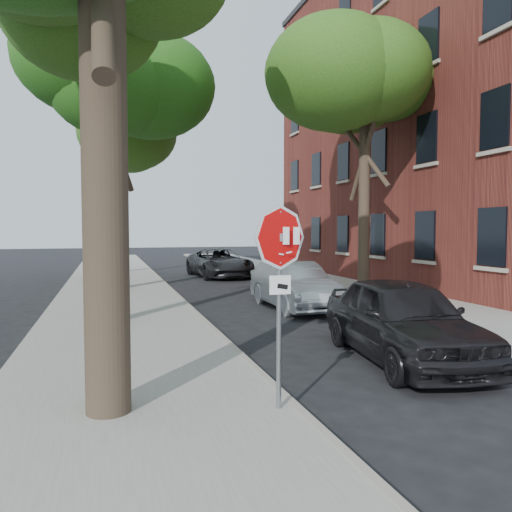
{
  "coord_description": "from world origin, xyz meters",
  "views": [
    {
      "loc": [
        -2.78,
        -5.95,
        2.43
      ],
      "look_at": [
        -0.81,
        0.67,
        2.05
      ],
      "focal_mm": 35.0,
      "sensor_mm": 36.0,
      "label": 1
    }
  ],
  "objects_px": {
    "apartment_building": "(475,118)",
    "tree_right": "(363,93)",
    "tree_far": "(107,136)",
    "tree_mid_a": "(110,18)",
    "car_a": "(402,319)",
    "stop_sign": "(280,267)",
    "car_b": "(294,286)",
    "tree_mid_b": "(115,83)",
    "car_d": "(219,263)"
  },
  "relations": [
    {
      "from": "apartment_building",
      "to": "tree_right",
      "type": "bearing_deg",
      "value": -154.13
    },
    {
      "from": "apartment_building",
      "to": "tree_far",
      "type": "distance_m",
      "value": 18.18
    },
    {
      "from": "tree_mid_a",
      "to": "car_a",
      "type": "xyz_separation_m",
      "value": [
        5.03,
        -5.12,
        -6.84
      ]
    },
    {
      "from": "apartment_building",
      "to": "stop_sign",
      "type": "distance_m",
      "value": 21.1
    },
    {
      "from": "apartment_building",
      "to": "car_b",
      "type": "distance_m",
      "value": 14.6
    },
    {
      "from": "apartment_building",
      "to": "stop_sign",
      "type": "bearing_deg",
      "value": -136.35
    },
    {
      "from": "tree_mid_a",
      "to": "tree_mid_b",
      "type": "xyz_separation_m",
      "value": [
        0.2,
        7.01,
        0.39
      ]
    },
    {
      "from": "stop_sign",
      "to": "tree_right",
      "type": "xyz_separation_m",
      "value": [
        6.68,
        10.14,
        5.26
      ]
    },
    {
      "from": "tree_mid_b",
      "to": "car_d",
      "type": "relative_size",
      "value": 2.01
    },
    {
      "from": "apartment_building",
      "to": "car_d",
      "type": "height_order",
      "value": "apartment_building"
    },
    {
      "from": "tree_right",
      "to": "car_a",
      "type": "bearing_deg",
      "value": -113.76
    },
    {
      "from": "stop_sign",
      "to": "car_a",
      "type": "distance_m",
      "value": 3.89
    },
    {
      "from": "tree_right",
      "to": "car_a",
      "type": "distance_m",
      "value": 10.96
    },
    {
      "from": "tree_right",
      "to": "car_a",
      "type": "xyz_separation_m",
      "value": [
        -3.57,
        -8.12,
        -6.45
      ]
    },
    {
      "from": "tree_mid_a",
      "to": "stop_sign",
      "type": "bearing_deg",
      "value": -74.93
    },
    {
      "from": "tree_mid_a",
      "to": "car_b",
      "type": "distance_m",
      "value": 8.7
    },
    {
      "from": "apartment_building",
      "to": "car_d",
      "type": "bearing_deg",
      "value": 158.35
    },
    {
      "from": "tree_mid_a",
      "to": "car_b",
      "type": "xyz_separation_m",
      "value": [
        5.22,
        0.98,
        -6.89
      ]
    },
    {
      "from": "tree_far",
      "to": "tree_mid_a",
      "type": "bearing_deg",
      "value": -89.6
    },
    {
      "from": "tree_mid_b",
      "to": "tree_far",
      "type": "relative_size",
      "value": 1.11
    },
    {
      "from": "apartment_building",
      "to": "car_d",
      "type": "distance_m",
      "value": 14.09
    },
    {
      "from": "apartment_building",
      "to": "car_a",
      "type": "distance_m",
      "value": 18.06
    },
    {
      "from": "car_d",
      "to": "car_a",
      "type": "bearing_deg",
      "value": -95.2
    },
    {
      "from": "car_b",
      "to": "tree_mid_a",
      "type": "bearing_deg",
      "value": -169.65
    },
    {
      "from": "tree_far",
      "to": "car_a",
      "type": "distance_m",
      "value": 20.81
    },
    {
      "from": "stop_sign",
      "to": "tree_mid_b",
      "type": "xyz_separation_m",
      "value": [
        -1.72,
        14.15,
        6.05
      ]
    },
    {
      "from": "tree_right",
      "to": "car_d",
      "type": "bearing_deg",
      "value": 111.87
    },
    {
      "from": "car_a",
      "to": "car_b",
      "type": "relative_size",
      "value": 1.04
    },
    {
      "from": "tree_mid_b",
      "to": "stop_sign",
      "type": "bearing_deg",
      "value": -83.05
    },
    {
      "from": "tree_mid_b",
      "to": "car_a",
      "type": "relative_size",
      "value": 2.3
    },
    {
      "from": "tree_right",
      "to": "car_d",
      "type": "height_order",
      "value": "tree_right"
    },
    {
      "from": "stop_sign",
      "to": "tree_mid_a",
      "type": "xyz_separation_m",
      "value": [
        -1.92,
        7.14,
        5.66
      ]
    },
    {
      "from": "tree_mid_b",
      "to": "tree_right",
      "type": "bearing_deg",
      "value": -25.52
    },
    {
      "from": "tree_right",
      "to": "car_d",
      "type": "xyz_separation_m",
      "value": [
        -3.38,
        8.41,
        -6.5
      ]
    },
    {
      "from": "tree_mid_a",
      "to": "car_a",
      "type": "distance_m",
      "value": 9.91
    },
    {
      "from": "stop_sign",
      "to": "car_b",
      "type": "xyz_separation_m",
      "value": [
        3.3,
        8.12,
        -1.24
      ]
    },
    {
      "from": "car_b",
      "to": "car_d",
      "type": "relative_size",
      "value": 0.84
    },
    {
      "from": "stop_sign",
      "to": "car_b",
      "type": "height_order",
      "value": "stop_sign"
    },
    {
      "from": "car_a",
      "to": "car_d",
      "type": "relative_size",
      "value": 0.87
    },
    {
      "from": "car_a",
      "to": "tree_mid_a",
      "type": "bearing_deg",
      "value": 141.65
    },
    {
      "from": "tree_right",
      "to": "apartment_building",
      "type": "bearing_deg",
      "value": 25.87
    },
    {
      "from": "stop_sign",
      "to": "tree_mid_b",
      "type": "distance_m",
      "value": 15.48
    },
    {
      "from": "tree_right",
      "to": "car_a",
      "type": "height_order",
      "value": "tree_right"
    },
    {
      "from": "tree_mid_b",
      "to": "car_a",
      "type": "height_order",
      "value": "tree_mid_b"
    },
    {
      "from": "tree_far",
      "to": "car_a",
      "type": "bearing_deg",
      "value": -74.99
    },
    {
      "from": "stop_sign",
      "to": "tree_mid_b",
      "type": "bearing_deg",
      "value": 96.95
    },
    {
      "from": "apartment_building",
      "to": "car_d",
      "type": "xyz_separation_m",
      "value": [
        -11.4,
        4.53,
        -6.94
      ]
    },
    {
      "from": "tree_far",
      "to": "car_b",
      "type": "height_order",
      "value": "tree_far"
    },
    {
      "from": "apartment_building",
      "to": "tree_right",
      "type": "xyz_separation_m",
      "value": [
        -8.02,
        -3.89,
        -0.44
      ]
    },
    {
      "from": "tree_mid_b",
      "to": "tree_far",
      "type": "xyz_separation_m",
      "value": [
        -0.3,
        6.99,
        -0.78
      ]
    }
  ]
}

